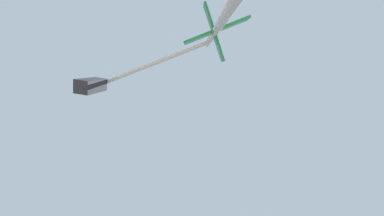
{
  "coord_description": "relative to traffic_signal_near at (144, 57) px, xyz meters",
  "views": [
    {
      "loc": [
        -6.7,
        -6.74,
        1.56
      ],
      "look_at": [
        -6.07,
        -6.84,
        4.35
      ],
      "focal_mm": 16.3,
      "sensor_mm": 36.0,
      "label": 1
    }
  ],
  "objects": [
    {
      "name": "traffic_signal_near",
      "position": [
        0.0,
        0.0,
        0.0
      ],
      "size": [
        1.95,
        3.08,
        6.19
      ],
      "color": "slate",
      "rests_on": "ground_plane"
    }
  ]
}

